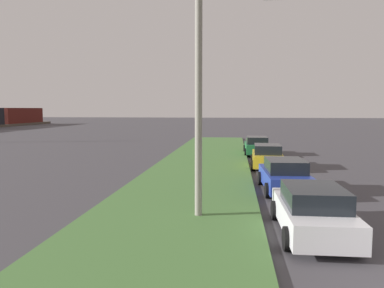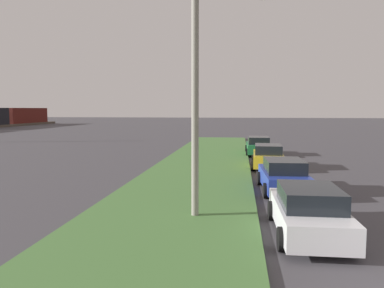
# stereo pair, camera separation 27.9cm
# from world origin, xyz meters

# --- Properties ---
(grass_median) EXTENTS (60.00, 6.00, 0.12)m
(grass_median) POSITION_xyz_m (10.00, 6.42, 0.06)
(grass_median) COLOR #477238
(grass_median) RESTS_ON ground
(parked_car_white) EXTENTS (4.33, 2.07, 1.47)m
(parked_car_white) POSITION_xyz_m (4.65, 2.06, 0.72)
(parked_car_white) COLOR silver
(parked_car_white) RESTS_ON ground
(parked_car_blue) EXTENTS (4.38, 2.17, 1.47)m
(parked_car_blue) POSITION_xyz_m (10.42, 2.12, 0.72)
(parked_car_blue) COLOR #23389E
(parked_car_blue) RESTS_ON ground
(parked_car_yellow) EXTENTS (4.37, 2.15, 1.47)m
(parked_car_yellow) POSITION_xyz_m (17.17, 2.30, 0.72)
(parked_car_yellow) COLOR gold
(parked_car_yellow) RESTS_ON ground
(parked_car_green) EXTENTS (4.31, 2.05, 1.47)m
(parked_car_green) POSITION_xyz_m (23.77, 2.57, 0.72)
(parked_car_green) COLOR #1E6B38
(parked_car_green) RESTS_ON ground
(streetlight) EXTENTS (0.37, 2.87, 7.50)m
(streetlight) POSITION_xyz_m (5.91, 5.18, 4.39)
(streetlight) COLOR gray
(streetlight) RESTS_ON ground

